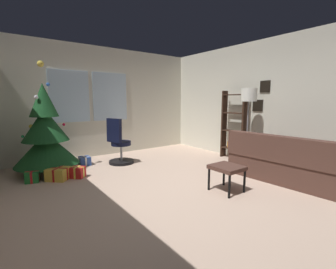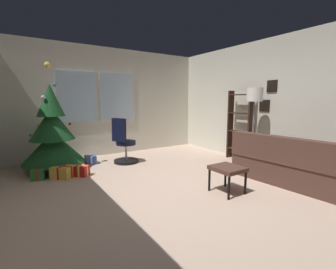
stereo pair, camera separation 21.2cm
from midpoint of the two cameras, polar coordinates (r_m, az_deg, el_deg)
name	(u,v)px [view 1 (the left image)]	position (r m, az deg, el deg)	size (l,w,h in m)	color
ground_plane	(185,193)	(3.84, 2.53, -14.08)	(5.00, 6.25, 0.10)	beige
wall_back_with_windows	(104,102)	(6.33, -16.16, 7.61)	(5.00, 0.12, 2.73)	silver
wall_right_with_frames	(276,102)	(5.53, 23.73, 7.13)	(0.12, 6.25, 2.73)	silver
couch	(293,164)	(4.69, 27.02, -6.45)	(1.56, 1.87, 0.83)	#4F3229
footstool	(227,169)	(3.76, 12.52, -8.26)	(0.42, 0.46, 0.41)	#4F3229
holiday_tree	(46,136)	(5.20, -28.57, -0.27)	(1.18, 1.18, 2.15)	#4C331E
gift_box_red	(77,172)	(4.72, -22.37, -8.48)	(0.31, 0.31, 0.21)	red
gift_box_green	(32,177)	(4.83, -31.17, -8.75)	(0.26, 0.27, 0.20)	#1E722D
gift_box_gold	(58,174)	(4.74, -26.27, -8.57)	(0.46, 0.46, 0.22)	gold
gift_box_blue	(85,161)	(5.54, -20.61, -6.02)	(0.25, 0.27, 0.19)	#2D4C99
office_chair	(119,146)	(5.37, -12.88, -2.80)	(0.56, 0.56, 1.02)	black
bookshelf	(234,128)	(5.83, 14.77, 1.43)	(0.18, 0.64, 1.64)	#301F15
floor_lamp	(249,101)	(5.27, 17.91, 7.68)	(0.33, 0.33, 1.67)	slate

